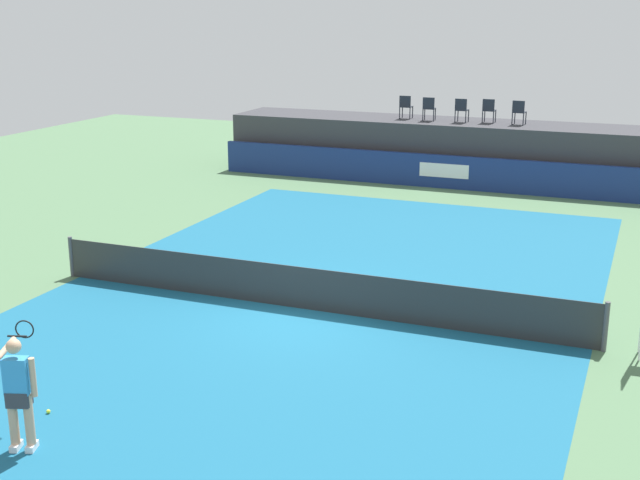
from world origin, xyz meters
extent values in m
plane|color=#4C704C|center=(0.00, 3.00, 0.00)|extent=(48.00, 48.00, 0.00)
cube|color=#16597A|center=(0.00, 0.00, 0.00)|extent=(12.00, 22.00, 0.00)
cube|color=navy|center=(0.00, 13.50, 0.60)|extent=(18.00, 0.20, 1.20)
cube|color=white|center=(-0.24, 13.39, 0.66)|extent=(1.80, 0.02, 0.50)
cube|color=#38383D|center=(0.00, 15.30, 1.10)|extent=(18.00, 2.80, 2.20)
cylinder|color=#1E232D|center=(-2.07, 15.53, 2.42)|extent=(0.04, 0.04, 0.44)
cylinder|color=#1E232D|center=(-2.47, 15.52, 2.42)|extent=(0.04, 0.04, 0.44)
cylinder|color=#1E232D|center=(-2.06, 15.12, 2.42)|extent=(0.04, 0.04, 0.44)
cylinder|color=#1E232D|center=(-2.46, 15.11, 2.42)|extent=(0.04, 0.04, 0.44)
cube|color=#1E232D|center=(-2.27, 15.32, 2.66)|extent=(0.45, 0.45, 0.03)
cube|color=#1E232D|center=(-2.26, 15.11, 2.88)|extent=(0.44, 0.04, 0.42)
cylinder|color=#1E232D|center=(-1.11, 15.28, 2.42)|extent=(0.04, 0.04, 0.44)
cylinder|color=#1E232D|center=(-1.51, 15.25, 2.42)|extent=(0.04, 0.04, 0.44)
cylinder|color=#1E232D|center=(-1.07, 14.88, 2.42)|extent=(0.04, 0.04, 0.44)
cylinder|color=#1E232D|center=(-1.48, 14.85, 2.42)|extent=(0.04, 0.04, 0.44)
cube|color=#1E232D|center=(-1.29, 15.07, 2.66)|extent=(0.48, 0.48, 0.03)
cube|color=#1E232D|center=(-1.28, 14.86, 2.88)|extent=(0.44, 0.07, 0.42)
cylinder|color=#1E232D|center=(0.16, 15.26, 2.42)|extent=(0.04, 0.04, 0.44)
cylinder|color=#1E232D|center=(-0.24, 15.28, 2.42)|extent=(0.04, 0.04, 0.44)
cylinder|color=#1E232D|center=(0.15, 14.86, 2.42)|extent=(0.04, 0.04, 0.44)
cylinder|color=#1E232D|center=(-0.26, 14.87, 2.42)|extent=(0.04, 0.04, 0.44)
cube|color=#1E232D|center=(-0.05, 15.07, 2.66)|extent=(0.46, 0.46, 0.03)
cube|color=#1E232D|center=(-0.06, 14.86, 2.88)|extent=(0.44, 0.04, 0.42)
cylinder|color=#1E232D|center=(1.12, 15.52, 2.42)|extent=(0.04, 0.04, 0.44)
cylinder|color=#1E232D|center=(0.71, 15.52, 2.42)|extent=(0.04, 0.04, 0.44)
cylinder|color=#1E232D|center=(1.11, 15.11, 2.42)|extent=(0.04, 0.04, 0.44)
cylinder|color=#1E232D|center=(0.71, 15.12, 2.42)|extent=(0.04, 0.04, 0.44)
cube|color=#1E232D|center=(0.91, 15.32, 2.66)|extent=(0.44, 0.44, 0.03)
cube|color=#1E232D|center=(0.91, 15.11, 2.88)|extent=(0.44, 0.03, 0.42)
cylinder|color=#1E232D|center=(2.25, 15.38, 2.42)|extent=(0.04, 0.04, 0.44)
cylinder|color=#1E232D|center=(1.84, 15.41, 2.42)|extent=(0.04, 0.04, 0.44)
cylinder|color=#1E232D|center=(2.22, 14.98, 2.42)|extent=(0.04, 0.04, 0.44)
cylinder|color=#1E232D|center=(1.81, 15.01, 2.42)|extent=(0.04, 0.04, 0.44)
cube|color=#1E232D|center=(2.03, 15.20, 2.66)|extent=(0.47, 0.47, 0.03)
cube|color=#1E232D|center=(2.01, 14.99, 2.88)|extent=(0.44, 0.06, 0.42)
cube|color=#2D2D2D|center=(0.00, 0.00, 0.47)|extent=(12.40, 0.02, 0.95)
cylinder|color=#4C4C51|center=(-6.20, 0.00, 0.50)|extent=(0.10, 0.10, 1.00)
cylinder|color=#4C4C51|center=(6.20, 0.00, 0.50)|extent=(0.10, 0.10, 1.00)
cube|color=white|center=(-1.46, -7.08, 0.05)|extent=(0.20, 0.28, 0.10)
cylinder|color=tan|center=(-1.46, -7.08, 0.51)|extent=(0.14, 0.14, 0.82)
cube|color=white|center=(-1.69, -7.16, 0.05)|extent=(0.20, 0.28, 0.10)
cylinder|color=tan|center=(-1.69, -7.16, 0.51)|extent=(0.14, 0.14, 0.82)
cube|color=#333338|center=(-1.58, -7.12, 0.84)|extent=(0.39, 0.32, 0.24)
cube|color=#338CCC|center=(-1.58, -7.12, 1.20)|extent=(0.41, 0.31, 0.56)
sphere|color=tan|center=(-1.58, -7.12, 1.66)|extent=(0.22, 0.22, 0.22)
cylinder|color=tan|center=(-1.35, -7.04, 1.18)|extent=(0.09, 0.09, 0.60)
cylinder|color=tan|center=(-1.89, -6.94, 1.50)|extent=(0.28, 0.60, 0.14)
cylinder|color=black|center=(-2.03, -6.55, 1.53)|extent=(0.29, 0.13, 0.03)
torus|color=black|center=(-2.12, -6.27, 1.53)|extent=(0.30, 0.12, 0.30)
sphere|color=#D8EA33|center=(-2.00, -6.06, 0.04)|extent=(0.07, 0.07, 0.07)
camera|label=1|loc=(6.73, -15.92, 6.41)|focal=47.23mm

